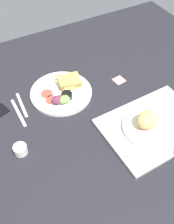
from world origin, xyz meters
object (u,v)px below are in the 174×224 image
Objects in this scene: espresso_cup at (20,150)px; fork at (22,105)px; serving_tray at (154,126)px; knife at (18,112)px; sticky_note at (119,80)px; bread_plate_near at (147,124)px; plate_with_salad at (63,92)px.

fork is (-8.83, -25.49, -1.75)cm from espresso_cup.
knife is (50.73, -36.78, -0.55)cm from serving_tray.
knife is 54.28cm from sticky_note.
knife is (46.76, -36.34, -4.08)cm from bread_plate_near.
serving_tray is at bearing 84.14° from sticky_note.
espresso_cup is 0.33× the size of fork.
fork is 5.00cm from knife.
plate_with_salad reaches higher than serving_tray.
knife reaches higher than sticky_note.
plate_with_salad is at bearing -58.64° from bread_plate_near.
fork is at bearing -109.10° from espresso_cup.
plate_with_salad is (23.12, -37.93, -2.70)cm from bread_plate_near.
bread_plate_near is at bearing 50.98° from knife.
fork is (43.76, -40.34, -4.08)cm from bread_plate_near.
knife is at bearing -37.85° from bread_plate_near.
bread_plate_near is 1.15× the size of knife.
plate_with_salad is 23.74cm from knife.
espresso_cup is 62.81cm from sticky_note.
espresso_cup is at bearing -16.34° from knife.
plate_with_salad reaches higher than espresso_cup.
plate_with_salad is 1.80× the size of fork.
fork reaches higher than sticky_note.
knife is (23.65, 1.60, -1.37)cm from plate_with_salad.
bread_plate_near is 34.35cm from sticky_note.
espresso_cup is 22.34cm from knife.
sticky_note is (-7.43, -33.26, -4.27)cm from bread_plate_near.
bread_plate_near reaches higher than fork.
fork and knife have the same top height.
sticky_note is at bearing 85.58° from knife.
fork is 3.04× the size of sticky_note.
espresso_cup reaches higher than fork.
serving_tray is 8.04× the size of espresso_cup.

